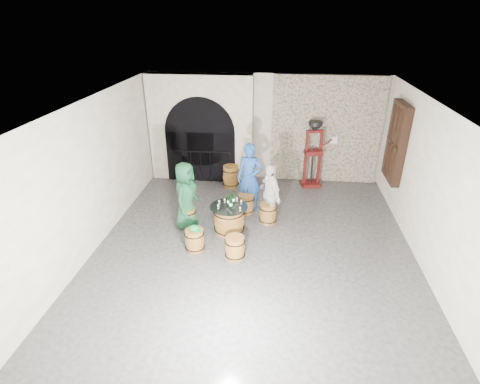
# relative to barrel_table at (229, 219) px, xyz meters

# --- Properties ---
(ground) EXTENTS (8.00, 8.00, 0.00)m
(ground) POSITION_rel_barrel_table_xyz_m (0.64, -0.62, -0.34)
(ground) COLOR #292A2C
(ground) RESTS_ON ground
(wall_back) EXTENTS (8.00, 0.00, 8.00)m
(wall_back) POSITION_rel_barrel_table_xyz_m (0.64, 3.38, 1.26)
(wall_back) COLOR silver
(wall_back) RESTS_ON ground
(wall_front) EXTENTS (8.00, 0.00, 8.00)m
(wall_front) POSITION_rel_barrel_table_xyz_m (0.64, -4.62, 1.26)
(wall_front) COLOR silver
(wall_front) RESTS_ON ground
(wall_left) EXTENTS (0.00, 8.00, 8.00)m
(wall_left) POSITION_rel_barrel_table_xyz_m (-2.86, -0.62, 1.26)
(wall_left) COLOR silver
(wall_left) RESTS_ON ground
(wall_right) EXTENTS (0.00, 8.00, 8.00)m
(wall_right) POSITION_rel_barrel_table_xyz_m (4.14, -0.62, 1.26)
(wall_right) COLOR silver
(wall_right) RESTS_ON ground
(ceiling) EXTENTS (8.00, 8.00, 0.00)m
(ceiling) POSITION_rel_barrel_table_xyz_m (0.64, -0.62, 2.86)
(ceiling) COLOR beige
(ceiling) RESTS_ON wall_back
(stone_facing_panel) EXTENTS (3.20, 0.12, 3.18)m
(stone_facing_panel) POSITION_rel_barrel_table_xyz_m (2.44, 3.32, 1.26)
(stone_facing_panel) COLOR #AAA187
(stone_facing_panel) RESTS_ON ground
(arched_opening) EXTENTS (3.10, 0.60, 3.19)m
(arched_opening) POSITION_rel_barrel_table_xyz_m (-1.26, 3.11, 1.24)
(arched_opening) COLOR silver
(arched_opening) RESTS_ON ground
(shuttered_window) EXTENTS (0.23, 1.10, 2.00)m
(shuttered_window) POSITION_rel_barrel_table_xyz_m (4.02, 1.78, 1.46)
(shuttered_window) COLOR black
(shuttered_window) RESTS_ON wall_right
(barrel_table) EXTENTS (0.89, 0.89, 0.69)m
(barrel_table) POSITION_rel_barrel_table_xyz_m (0.00, 0.00, 0.00)
(barrel_table) COLOR olive
(barrel_table) RESTS_ON ground
(barrel_stool_left) EXTENTS (0.44, 0.44, 0.51)m
(barrel_stool_left) POSITION_rel_barrel_table_xyz_m (-1.04, 0.14, -0.09)
(barrel_stool_left) COLOR olive
(barrel_stool_left) RESTS_ON ground
(barrel_stool_far) EXTENTS (0.44, 0.44, 0.51)m
(barrel_stool_far) POSITION_rel_barrel_table_xyz_m (0.31, 1.01, -0.09)
(barrel_stool_far) COLOR olive
(barrel_stool_far) RESTS_ON ground
(barrel_stool_right) EXTENTS (0.44, 0.44, 0.51)m
(barrel_stool_right) POSITION_rel_barrel_table_xyz_m (0.90, 0.55, -0.09)
(barrel_stool_right) COLOR olive
(barrel_stool_right) RESTS_ON ground
(barrel_stool_near_right) EXTENTS (0.44, 0.44, 0.51)m
(barrel_stool_near_right) POSITION_rel_barrel_table_xyz_m (0.27, -1.02, -0.09)
(barrel_stool_near_right) COLOR olive
(barrel_stool_near_right) RESTS_ON ground
(barrel_stool_near_left) EXTENTS (0.44, 0.44, 0.51)m
(barrel_stool_near_left) POSITION_rel_barrel_table_xyz_m (-0.65, -0.83, -0.09)
(barrel_stool_near_left) COLOR olive
(barrel_stool_near_left) RESTS_ON ground
(green_cap) EXTENTS (0.25, 0.21, 0.12)m
(green_cap) POSITION_rel_barrel_table_xyz_m (-0.65, -0.83, 0.21)
(green_cap) COLOR #0B7D37
(green_cap) RESTS_ON barrel_stool_near_left
(person_green) EXTENTS (0.67, 0.90, 1.67)m
(person_green) POSITION_rel_barrel_table_xyz_m (-1.05, 0.14, 0.50)
(person_green) COLOR #124326
(person_green) RESTS_ON ground
(person_blue) EXTENTS (0.74, 0.57, 1.82)m
(person_blue) POSITION_rel_barrel_table_xyz_m (0.37, 1.20, 0.57)
(person_blue) COLOR navy
(person_blue) RESTS_ON ground
(person_white) EXTENTS (0.78, 0.97, 1.54)m
(person_white) POSITION_rel_barrel_table_xyz_m (0.92, 0.56, 0.43)
(person_white) COLOR silver
(person_white) RESTS_ON ground
(wine_bottle_left) EXTENTS (0.08, 0.08, 0.32)m
(wine_bottle_left) POSITION_rel_barrel_table_xyz_m (-0.01, 0.06, 0.48)
(wine_bottle_left) COLOR black
(wine_bottle_left) RESTS_ON barrel_table
(wine_bottle_center) EXTENTS (0.08, 0.08, 0.32)m
(wine_bottle_center) POSITION_rel_barrel_table_xyz_m (0.06, -0.08, 0.48)
(wine_bottle_center) COLOR black
(wine_bottle_center) RESTS_ON barrel_table
(wine_bottle_right) EXTENTS (0.08, 0.08, 0.32)m
(wine_bottle_right) POSITION_rel_barrel_table_xyz_m (0.09, 0.16, 0.48)
(wine_bottle_right) COLOR black
(wine_bottle_right) RESTS_ON barrel_table
(tasting_glass_a) EXTENTS (0.05, 0.05, 0.10)m
(tasting_glass_a) POSITION_rel_barrel_table_xyz_m (-0.23, -0.14, 0.40)
(tasting_glass_a) COLOR #A1651F
(tasting_glass_a) RESTS_ON barrel_table
(tasting_glass_b) EXTENTS (0.05, 0.05, 0.10)m
(tasting_glass_b) POSITION_rel_barrel_table_xyz_m (0.27, 0.15, 0.40)
(tasting_glass_b) COLOR #A1651F
(tasting_glass_b) RESTS_ON barrel_table
(tasting_glass_c) EXTENTS (0.05, 0.05, 0.10)m
(tasting_glass_c) POSITION_rel_barrel_table_xyz_m (-0.12, 0.19, 0.40)
(tasting_glass_c) COLOR #A1651F
(tasting_glass_c) RESTS_ON barrel_table
(tasting_glass_d) EXTENTS (0.05, 0.05, 0.10)m
(tasting_glass_d) POSITION_rel_barrel_table_xyz_m (0.16, 0.28, 0.40)
(tasting_glass_d) COLOR #A1651F
(tasting_glass_d) RESTS_ON barrel_table
(tasting_glass_e) EXTENTS (0.05, 0.05, 0.10)m
(tasting_glass_e) POSITION_rel_barrel_table_xyz_m (0.28, -0.19, 0.40)
(tasting_glass_e) COLOR #A1651F
(tasting_glass_e) RESTS_ON barrel_table
(tasting_glass_f) EXTENTS (0.05, 0.05, 0.10)m
(tasting_glass_f) POSITION_rel_barrel_table_xyz_m (-0.24, 0.09, 0.40)
(tasting_glass_f) COLOR #A1651F
(tasting_glass_f) RESTS_ON barrel_table
(side_barrel) EXTENTS (0.49, 0.49, 0.65)m
(side_barrel) POSITION_rel_barrel_table_xyz_m (-0.31, 2.56, -0.02)
(side_barrel) COLOR olive
(side_barrel) RESTS_ON ground
(corking_press) EXTENTS (0.85, 0.54, 1.98)m
(corking_press) POSITION_rel_barrel_table_xyz_m (2.09, 2.88, 0.81)
(corking_press) COLOR #53100D
(corking_press) RESTS_ON ground
(control_box) EXTENTS (0.18, 0.10, 0.22)m
(control_box) POSITION_rel_barrel_table_xyz_m (2.69, 3.24, 1.01)
(control_box) COLOR silver
(control_box) RESTS_ON wall_back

